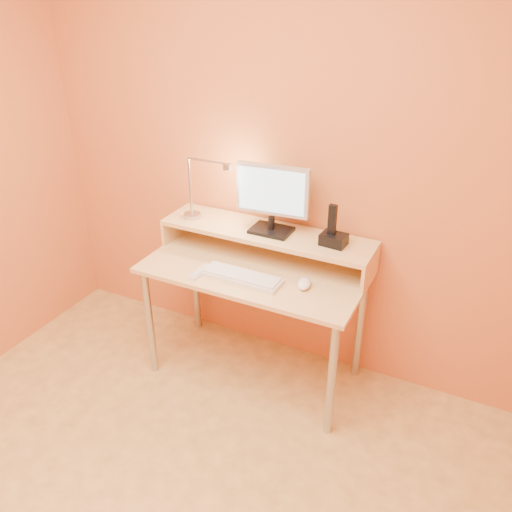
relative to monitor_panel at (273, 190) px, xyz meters
The scene contains 25 objects.
wall_back 0.21m from the monitor_panel, 100.88° to the left, with size 3.00×0.04×2.50m, color #CA6536.
desk_leg_fl 1.05m from the monitor_panel, 144.78° to the right, with size 0.04×0.04×0.69m, color #ABABB0.
desk_leg_fr 1.02m from the monitor_panel, 38.30° to the right, with size 0.04×0.04×0.69m, color #ABABB0.
desk_leg_bl 0.97m from the monitor_panel, behind, with size 0.04×0.04×0.69m, color #ABABB0.
desk_leg_br 0.93m from the monitor_panel, ahead, with size 0.04×0.04×0.69m, color #ABABB0.
desk_lower 0.44m from the monitor_panel, 100.88° to the right, with size 1.20×0.60×0.03m, color #DFC284.
shelf_riser_left 0.70m from the monitor_panel, behind, with size 0.02×0.30×0.14m, color #DFC284.
shelf_riser_right 0.65m from the monitor_panel, ahead, with size 0.02×0.30×0.14m, color #DFC284.
desk_shelf 0.25m from the monitor_panel, 161.99° to the right, with size 1.20×0.30×0.03m, color #DFC284.
monitor_foot 0.23m from the monitor_panel, 90.00° to the right, with size 0.22×0.16×0.02m, color black.
monitor_neck 0.19m from the monitor_panel, 90.00° to the right, with size 0.04×0.04×0.07m, color black.
monitor_panel is the anchor object (origin of this frame).
monitor_back 0.02m from the monitor_panel, 90.00° to the left, with size 0.36×0.01×0.23m, color black.
monitor_screen 0.02m from the monitor_panel, 90.00° to the right, with size 0.36×0.00×0.23m, color #97C5D9.
lamp_base 0.54m from the monitor_panel, behind, with size 0.10×0.10×0.03m, color #ABABB0.
lamp_post 0.49m from the monitor_panel, behind, with size 0.01×0.01×0.33m, color #ABABB0.
lamp_arm 0.39m from the monitor_panel, behind, with size 0.01×0.01×0.24m, color #ABABB0.
lamp_head 0.27m from the monitor_panel, behind, with size 0.04×0.04×0.03m, color #ABABB0.
lamp_bulb 0.27m from the monitor_panel, behind, with size 0.03×0.03×0.00m, color #FFEAC6.
phone_dock 0.41m from the monitor_panel, ahead, with size 0.13×0.10×0.06m, color black.
phone_handset 0.35m from the monitor_panel, ahead, with size 0.04×0.03×0.16m, color black.
phone_led 0.45m from the monitor_panel, ahead, with size 0.01×0.00×0.04m, color #355AFF.
keyboard 0.49m from the monitor_panel, 97.17° to the right, with size 0.43×0.14×0.02m, color silver.
mouse 0.52m from the monitor_panel, 38.14° to the right, with size 0.07×0.12×0.04m, color white.
remote_control 0.58m from the monitor_panel, 127.56° to the right, with size 0.04×0.17×0.02m, color silver.
Camera 1 is at (1.08, -0.99, 2.10)m, focal length 36.24 mm.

